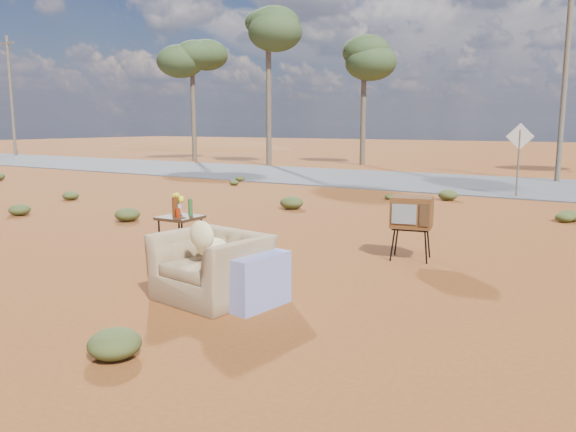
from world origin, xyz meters
The scene contains 14 objects.
ground centered at (0.00, 0.00, 0.00)m, with size 140.00×140.00×0.00m, color brown.
highway centered at (0.00, 15.00, 0.02)m, with size 140.00×7.00×0.04m, color #565659.
dirt_mound centered at (-30.00, 34.00, 0.00)m, with size 26.00×18.00×2.00m, color brown.
armchair centered at (0.17, -0.42, 0.51)m, with size 1.59×0.98×1.10m.
tv_unit centered at (1.46, 2.85, 0.76)m, with size 0.72×0.63×1.02m.
side_table centered at (-1.34, 0.53, 0.82)m, with size 0.57×0.57×1.11m.
rusty_bar centered at (-0.26, -0.56, 0.02)m, with size 0.04×0.04×1.63m, color #492713.
road_sign centered at (1.50, 12.00, 1.50)m, with size 0.78×0.06×2.19m.
eucalyptus_far_left centered at (-18.00, 20.00, 5.94)m, with size 3.20×3.20×7.10m.
eucalyptus_left centered at (-12.00, 19.00, 6.92)m, with size 3.20×3.20×8.10m.
eucalyptus_near_left centered at (-8.00, 22.00, 5.45)m, with size 3.20×3.20×6.60m.
utility_pole_west centered at (-32.00, 17.50, 4.15)m, with size 1.40×0.20×8.00m.
utility_pole_center centered at (2.00, 17.50, 4.15)m, with size 1.40×0.20×8.00m.
scrub_patch centered at (-0.82, 4.41, 0.14)m, with size 17.49×8.07×0.33m.
Camera 1 is at (4.42, -5.70, 2.16)m, focal length 35.00 mm.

